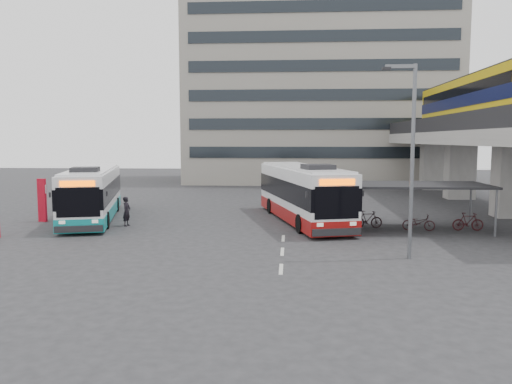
# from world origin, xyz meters

# --- Properties ---
(ground) EXTENTS (120.00, 120.00, 0.00)m
(ground) POSITION_xyz_m (0.00, 0.00, 0.00)
(ground) COLOR #28282B
(ground) RESTS_ON ground
(viaduct) EXTENTS (8.00, 32.00, 9.68)m
(viaduct) POSITION_xyz_m (17.00, 13.62, 6.23)
(viaduct) COLOR gray
(viaduct) RESTS_ON ground
(bike_shelter) EXTENTS (10.00, 4.00, 2.54)m
(bike_shelter) POSITION_xyz_m (8.45, 3.00, 1.64)
(bike_shelter) COLOR #595B60
(bike_shelter) RESTS_ON ground
(office_block) EXTENTS (30.00, 15.00, 25.00)m
(office_block) POSITION_xyz_m (6.00, 36.00, 12.50)
(office_block) COLOR gray
(office_block) RESTS_ON ground
(road_markings) EXTENTS (0.15, 7.60, 0.01)m
(road_markings) POSITION_xyz_m (2.50, -3.00, 0.01)
(road_markings) COLOR beige
(road_markings) RESTS_ON ground
(bus_main) EXTENTS (5.66, 12.44, 3.60)m
(bus_main) POSITION_xyz_m (3.57, 5.56, 1.67)
(bus_main) COLOR white
(bus_main) RESTS_ON ground
(bus_teal) EXTENTS (5.37, 11.75, 3.40)m
(bus_teal) POSITION_xyz_m (-9.43, 5.32, 1.58)
(bus_teal) COLOR white
(bus_teal) RESTS_ON ground
(pedestrian) EXTENTS (0.49, 0.67, 1.69)m
(pedestrian) POSITION_xyz_m (-6.52, 3.03, 0.85)
(pedestrian) COLOR black
(pedestrian) RESTS_ON ground
(lamp_post) EXTENTS (1.40, 0.18, 7.97)m
(lamp_post) POSITION_xyz_m (7.71, -3.89, 4.55)
(lamp_post) COLOR #595B60
(lamp_post) RESTS_ON ground
(sign_totem_mid) EXTENTS (0.56, 0.26, 2.61)m
(sign_totem_mid) POSITION_xyz_m (-12.10, 4.17, 1.35)
(sign_totem_mid) COLOR #AD0A1C
(sign_totem_mid) RESTS_ON ground
(sign_totem_north) EXTENTS (0.54, 0.18, 2.48)m
(sign_totem_north) POSITION_xyz_m (-11.58, 6.54, 1.28)
(sign_totem_north) COLOR #AD0A1C
(sign_totem_north) RESTS_ON ground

